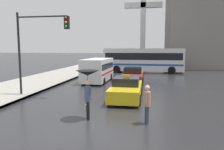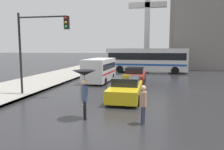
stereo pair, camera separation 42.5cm
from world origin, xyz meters
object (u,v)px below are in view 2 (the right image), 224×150
object	(u,v)px
sedan_red	(135,76)
pedestrian_with_umbrella	(84,80)
ambulance_van	(100,69)
taxi	(126,89)
monument_cross	(147,18)
pedestrian_man	(143,102)
traffic_light	(39,39)
city_bus	(147,59)

from	to	relation	value
sedan_red	pedestrian_with_umbrella	xyz separation A→B (m)	(-1.25, -10.94, 1.12)
ambulance_van	sedan_red	bearing A→B (deg)	-179.81
taxi	monument_cross	bearing A→B (deg)	-90.64
pedestrian_man	pedestrian_with_umbrella	bearing A→B (deg)	-80.54
traffic_light	taxi	bearing A→B (deg)	4.23
pedestrian_man	traffic_light	size ratio (longest dim) A/B	0.30
pedestrian_with_umbrella	pedestrian_man	distance (m)	2.75
city_bus	pedestrian_man	distance (m)	20.40
monument_cross	pedestrian_with_umbrella	bearing A→B (deg)	-93.01
sedan_red	pedestrian_man	size ratio (longest dim) A/B	2.76
ambulance_van	pedestrian_with_umbrella	distance (m)	11.26
city_bus	traffic_light	bearing A→B (deg)	-18.69
ambulance_van	city_bus	bearing A→B (deg)	-112.19
ambulance_van	city_bus	size ratio (longest dim) A/B	0.50
ambulance_van	traffic_light	distance (m)	7.91
sedan_red	pedestrian_man	world-z (taller)	pedestrian_man
sedan_red	pedestrian_man	distance (m)	11.20
city_bus	traffic_light	size ratio (longest dim) A/B	1.91
taxi	ambulance_van	bearing A→B (deg)	-63.00
city_bus	pedestrian_man	world-z (taller)	city_bus
city_bus	pedestrian_with_umbrella	bearing A→B (deg)	-3.21
taxi	sedan_red	distance (m)	6.63
pedestrian_with_umbrella	traffic_light	xyz separation A→B (m)	(-4.31, 3.90, 2.04)
ambulance_van	traffic_light	world-z (taller)	traffic_light
city_bus	monument_cross	size ratio (longest dim) A/B	0.70
sedan_red	pedestrian_with_umbrella	distance (m)	11.07
sedan_red	ambulance_van	bearing A→B (deg)	-1.75
monument_cross	ambulance_van	bearing A→B (deg)	-100.88
taxi	pedestrian_man	bearing A→B (deg)	106.31
taxi	traffic_light	bearing A→B (deg)	4.23
sedan_red	ambulance_van	xyz separation A→B (m)	(-3.38, 0.10, 0.57)
taxi	pedestrian_with_umbrella	size ratio (longest dim) A/B	2.05
pedestrian_man	taxi	bearing A→B (deg)	-150.44
taxi	traffic_light	xyz separation A→B (m)	(-5.61, -0.41, 3.18)
taxi	sedan_red	size ratio (longest dim) A/B	0.99
city_bus	monument_cross	xyz separation A→B (m)	(-0.38, 10.21, 6.66)
ambulance_van	pedestrian_with_umbrella	xyz separation A→B (m)	(2.12, -11.04, 0.55)
taxi	pedestrian_with_umbrella	world-z (taller)	pedestrian_with_umbrella
pedestrian_with_umbrella	sedan_red	bearing A→B (deg)	-30.00
pedestrian_with_umbrella	taxi	bearing A→B (deg)	-40.34
taxi	pedestrian_man	distance (m)	4.68
sedan_red	ambulance_van	distance (m)	3.43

